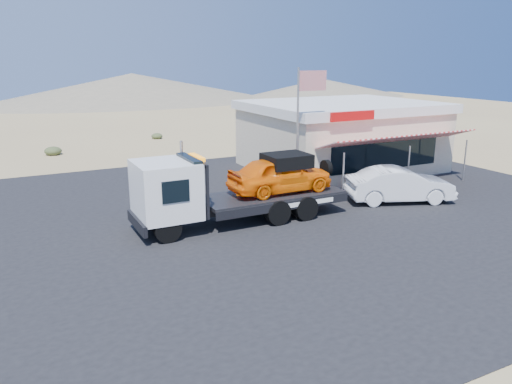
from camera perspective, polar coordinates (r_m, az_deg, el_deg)
ground at (r=17.83m, az=-0.79°, el=-6.07°), size 120.00×120.00×0.00m
asphalt_lot at (r=21.20m, az=0.47°, el=-2.53°), size 32.00×24.00×0.02m
tow_truck at (r=19.82m, az=-2.23°, el=0.80°), size 8.56×2.54×2.86m
white_sedan at (r=23.72m, az=16.12°, el=0.80°), size 5.08×3.30×1.58m
jerky_store at (r=30.14m, az=9.67°, el=6.45°), size 10.40×9.97×3.90m
flagpole at (r=23.11m, az=5.28°, el=8.42°), size 1.55×0.10×6.00m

